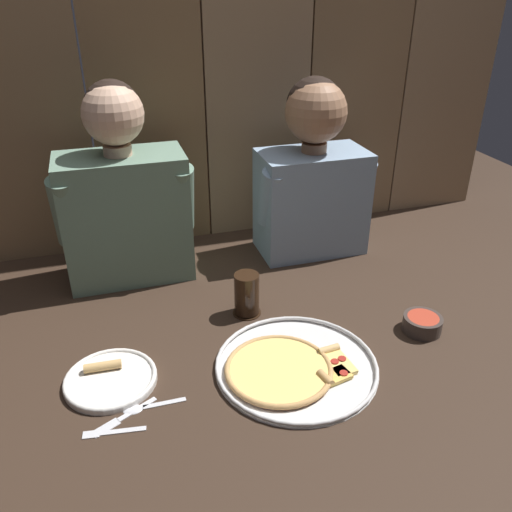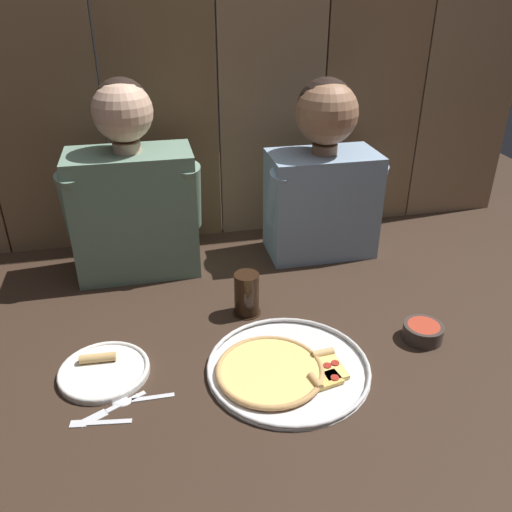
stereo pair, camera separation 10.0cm
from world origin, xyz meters
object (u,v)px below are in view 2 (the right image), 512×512
Objects in this scene: drinking_glass at (247,294)px; diner_right at (323,174)px; pizza_tray at (283,368)px; dinner_plate at (104,370)px; dipping_bowl at (423,331)px; diner_left at (132,191)px.

drinking_glass is 0.50m from diner_right.
pizza_tray is 1.83× the size of dinner_plate.
diner_right reaches higher than drinking_glass.
diner_right is (0.28, 0.58, 0.27)m from pizza_tray.
drinking_glass is 1.20× the size of dipping_bowl.
drinking_glass is 0.48m from dipping_bowl.
drinking_glass reaches higher than dipping_bowl.
dinner_plate is 0.57m from diner_left.
diner_right is (0.60, 0.00, 0.01)m from diner_left.
diner_right is at bearing 64.10° from pizza_tray.
pizza_tray is at bearing -173.11° from dipping_bowl.
drinking_glass is (-0.03, 0.26, 0.05)m from pizza_tray.
diner_right reaches higher than dipping_bowl.
dipping_bowl is 0.17× the size of diner_left.
drinking_glass is at bearing -47.99° from diner_left.
dinner_plate is at bearing -144.67° from diner_right.
dinner_plate is (-0.42, 0.08, -0.00)m from pizza_tray.
diner_left is 1.04× the size of diner_right.
diner_right reaches higher than pizza_tray.
diner_left is (0.10, 0.50, 0.26)m from dinner_plate.
diner_left is at bearing 78.71° from dinner_plate.
dipping_bowl is (0.81, -0.04, 0.01)m from dinner_plate.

